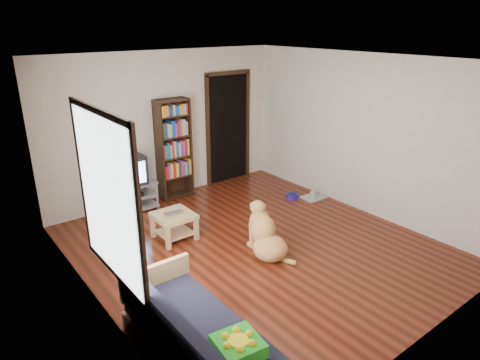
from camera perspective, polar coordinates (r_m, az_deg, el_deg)
ground at (r=6.23m, az=2.03°, el=-8.84°), size 5.00×5.00×0.00m
ceiling at (r=5.45m, az=2.38°, el=15.72°), size 5.00×5.00×0.00m
wall_back at (r=7.72m, az=-9.88°, el=7.08°), size 4.50×0.00×4.50m
wall_front at (r=4.25m, az=24.45°, el=-5.84°), size 4.50×0.00×4.50m
wall_left at (r=4.68m, az=-19.48°, el=-2.74°), size 0.00×5.00×5.00m
wall_right at (r=7.31m, az=15.93°, el=5.83°), size 0.00×5.00×5.00m
green_cushion at (r=3.86m, az=-0.26°, el=-21.28°), size 0.42×0.42×0.12m
laptop at (r=6.32m, az=-8.73°, el=-4.48°), size 0.31×0.23×0.02m
dog_bowl at (r=7.89m, az=6.98°, el=-2.11°), size 0.22×0.22×0.08m
grey_rag at (r=7.94m, az=9.78°, el=-2.30°), size 0.41×0.34×0.03m
window at (r=4.17m, az=-17.32°, el=-2.36°), size 0.03×1.46×1.70m
doorway at (r=8.44m, az=-1.62°, el=7.25°), size 1.03×0.05×2.19m
tv_stand at (r=7.45m, az=-14.56°, el=-2.13°), size 0.90×0.45×0.50m
crt_tv at (r=7.31m, az=-14.96°, el=1.36°), size 0.55×0.52×0.58m
bookshelf at (r=7.69m, az=-8.86°, el=4.76°), size 0.60×0.30×1.80m
sofa at (r=4.26m, az=-5.98°, el=-20.59°), size 0.80×1.80×0.80m
coffee_table at (r=6.40m, az=-8.80°, el=-5.45°), size 0.55×0.55×0.40m
dog at (r=5.94m, az=3.39°, el=-7.43°), size 0.54×0.92×0.75m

